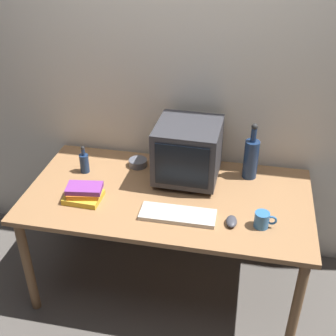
% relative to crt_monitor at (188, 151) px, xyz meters
% --- Properties ---
extents(ground_plane, '(6.00, 6.00, 0.00)m').
position_rel_crt_monitor_xyz_m(ground_plane, '(-0.08, -0.19, -0.93)').
color(ground_plane, '#56514C').
extents(back_wall, '(4.00, 0.08, 2.50)m').
position_rel_crt_monitor_xyz_m(back_wall, '(-0.08, 0.31, 0.32)').
color(back_wall, silver).
rests_on(back_wall, ground).
extents(desk, '(1.69, 0.88, 0.73)m').
position_rel_crt_monitor_xyz_m(desk, '(-0.08, -0.19, -0.27)').
color(desk, '#9E7047').
rests_on(desk, ground).
extents(crt_monitor, '(0.39, 0.40, 0.37)m').
position_rel_crt_monitor_xyz_m(crt_monitor, '(0.00, 0.00, 0.00)').
color(crt_monitor, '#333338').
rests_on(crt_monitor, desk).
extents(keyboard, '(0.42, 0.15, 0.02)m').
position_rel_crt_monitor_xyz_m(keyboard, '(0.01, -0.40, -0.18)').
color(keyboard, beige).
rests_on(keyboard, desk).
extents(computer_mouse, '(0.07, 0.10, 0.04)m').
position_rel_crt_monitor_xyz_m(computer_mouse, '(0.31, -0.40, -0.17)').
color(computer_mouse, '#3F3F47').
rests_on(computer_mouse, desk).
extents(bottle_tall, '(0.09, 0.09, 0.37)m').
position_rel_crt_monitor_xyz_m(bottle_tall, '(0.38, 0.09, -0.05)').
color(bottle_tall, navy).
rests_on(bottle_tall, desk).
extents(bottle_short, '(0.06, 0.06, 0.19)m').
position_rel_crt_monitor_xyz_m(bottle_short, '(-0.65, -0.06, -0.12)').
color(bottle_short, navy).
rests_on(bottle_short, desk).
extents(book_stack, '(0.22, 0.17, 0.09)m').
position_rel_crt_monitor_xyz_m(book_stack, '(-0.55, -0.35, -0.15)').
color(book_stack, gold).
rests_on(book_stack, desk).
extents(mug, '(0.12, 0.08, 0.09)m').
position_rel_crt_monitor_xyz_m(mug, '(0.47, -0.39, -0.15)').
color(mug, '#3370B2').
rests_on(mug, desk).
extents(cd_spindle, '(0.12, 0.12, 0.04)m').
position_rel_crt_monitor_xyz_m(cd_spindle, '(-0.34, 0.08, -0.17)').
color(cd_spindle, '#595B66').
rests_on(cd_spindle, desk).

